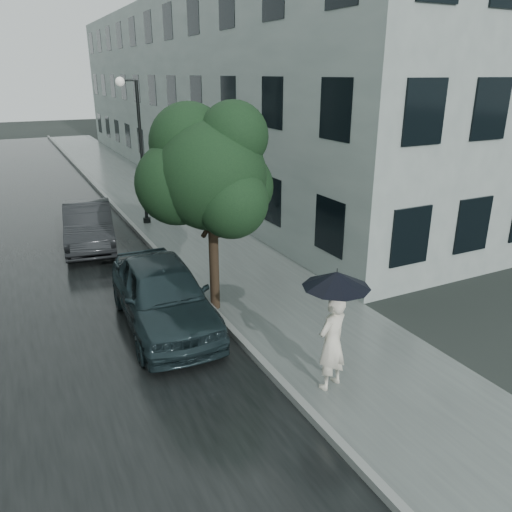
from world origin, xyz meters
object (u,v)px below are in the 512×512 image
street_tree (210,173)px  car_near (163,294)px  pedestrian (332,342)px  car_far (89,225)px  lamp_post (137,143)px

street_tree → car_near: (-1.39, -0.42, -2.54)m
pedestrian → car_far: bearing=-94.0°
pedestrian → car_near: (-2.01, 3.68, -0.14)m
pedestrian → car_near: size_ratio=0.40×
pedestrian → car_far: 10.56m
car_near → car_far: car_near is taller
car_near → pedestrian: bearing=-58.3°
car_near → car_far: bearing=97.8°
lamp_post → car_far: lamp_post is taller
street_tree → car_near: size_ratio=1.08×
car_near → lamp_post: bearing=81.5°
car_far → car_near: bearing=-77.5°
lamp_post → car_near: bearing=-94.8°
street_tree → pedestrian: bearing=-81.3°
car_near → car_far: (-0.55, 6.56, -0.07)m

